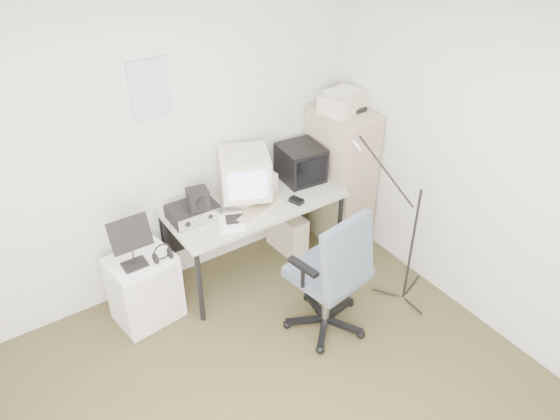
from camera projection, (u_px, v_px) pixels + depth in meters
floor at (291, 417)px, 3.69m from camera, size 3.60×3.60×0.01m
ceiling at (298, 50)px, 2.29m from camera, size 3.60×3.60×0.01m
wall_back at (160, 149)px, 4.23m from camera, size 3.60×0.02×2.50m
wall_right at (503, 182)px, 3.82m from camera, size 0.02×3.60×2.50m
wall_calendar at (150, 89)px, 3.93m from camera, size 0.30×0.02×0.44m
filing_cabinet at (340, 176)px, 5.07m from camera, size 0.40×0.60×1.30m
printer at (343, 101)px, 4.68m from camera, size 0.48×0.39×0.16m
desk at (256, 236)px, 4.77m from camera, size 1.50×0.70×0.73m
crt_monitor at (245, 177)px, 4.46m from camera, size 0.53×0.54×0.44m
crt_tv at (301, 163)px, 4.79m from camera, size 0.38×0.40×0.31m
desk_speaker at (271, 182)px, 4.68m from camera, size 0.09×0.09×0.16m
keyboard at (258, 211)px, 4.43m from camera, size 0.51×0.35×0.03m
mouse at (296, 201)px, 4.54m from camera, size 0.10×0.13×0.04m
radio_receiver at (193, 212)px, 4.34m from camera, size 0.38×0.28×0.11m
radio_speaker at (198, 199)px, 4.25m from camera, size 0.19×0.18×0.16m
papers at (232, 222)px, 4.30m from camera, size 0.29×0.32×0.02m
pc_tower at (287, 232)px, 5.11m from camera, size 0.21×0.43×0.39m
office_chair at (328, 270)px, 4.08m from camera, size 0.75×0.75×1.14m
side_cart at (145, 288)px, 4.31m from camera, size 0.53×0.44×0.60m
music_stand at (130, 242)px, 3.95m from camera, size 0.33×0.23×0.44m
headphones at (163, 255)px, 4.10m from camera, size 0.17×0.17×0.03m
mic_stand at (414, 230)px, 4.27m from camera, size 0.02×0.02×1.41m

